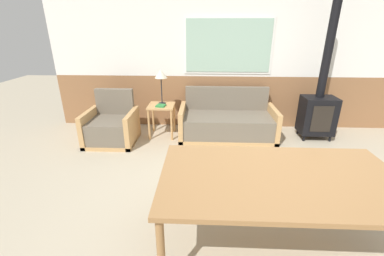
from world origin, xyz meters
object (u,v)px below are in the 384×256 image
object	(u,v)px
armchair	(112,128)
side_table	(162,111)
wood_stove	(319,105)
dining_table	(280,182)
couch	(227,123)
table_lamp	(161,75)

from	to	relation	value
armchair	side_table	size ratio (longest dim) A/B	1.49
side_table	wood_stove	bearing A→B (deg)	0.62
dining_table	wood_stove	size ratio (longest dim) A/B	0.85
side_table	wood_stove	world-z (taller)	wood_stove
couch	armchair	xyz separation A→B (m)	(-2.02, -0.34, 0.01)
armchair	table_lamp	world-z (taller)	table_lamp
armchair	table_lamp	distance (m)	1.25
armchair	side_table	xyz separation A→B (m)	(0.83, 0.32, 0.20)
couch	armchair	world-z (taller)	armchair
wood_stove	armchair	bearing A→B (deg)	-174.48
armchair	side_table	distance (m)	0.91
couch	side_table	distance (m)	1.21
armchair	table_lamp	size ratio (longest dim) A/B	1.43
side_table	table_lamp	distance (m)	0.64
armchair	table_lamp	xyz separation A→B (m)	(0.83, 0.40, 0.84)
couch	table_lamp	distance (m)	1.46
couch	wood_stove	bearing A→B (deg)	0.22
side_table	armchair	bearing A→B (deg)	-159.02
table_lamp	couch	bearing A→B (deg)	-2.73
couch	side_table	world-z (taller)	couch
couch	side_table	xyz separation A→B (m)	(-1.19, -0.02, 0.21)
dining_table	wood_stove	world-z (taller)	wood_stove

